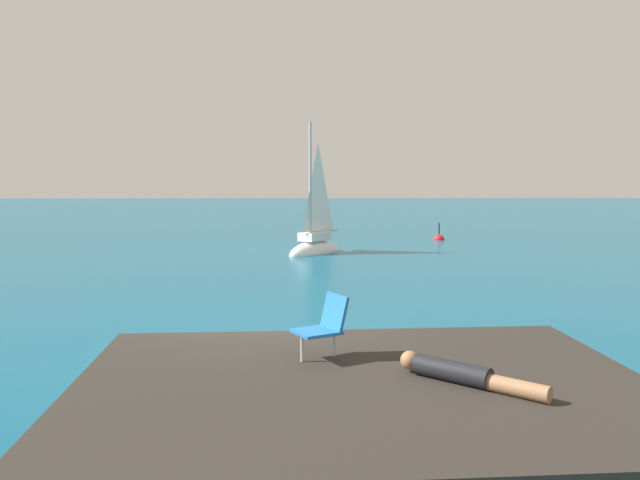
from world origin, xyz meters
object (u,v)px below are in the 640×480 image
object	(u,v)px
person_sunbather	(463,374)
marker_buoy	(439,240)
sailboat_near	(315,245)
beach_chair	(325,323)

from	to	relation	value
person_sunbather	marker_buoy	distance (m)	25.51
sailboat_near	beach_chair	size ratio (longest dim) A/B	7.39
person_sunbather	marker_buoy	world-z (taller)	person_sunbather
person_sunbather	marker_buoy	xyz separation A→B (m)	(4.73, 25.04, -1.04)
sailboat_near	beach_chair	world-z (taller)	sailboat_near
sailboat_near	marker_buoy	world-z (taller)	sailboat_near
person_sunbather	sailboat_near	bearing A→B (deg)	135.32
beach_chair	marker_buoy	size ratio (longest dim) A/B	0.71
marker_buoy	person_sunbather	bearing A→B (deg)	-100.69
sailboat_near	marker_buoy	distance (m)	8.28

